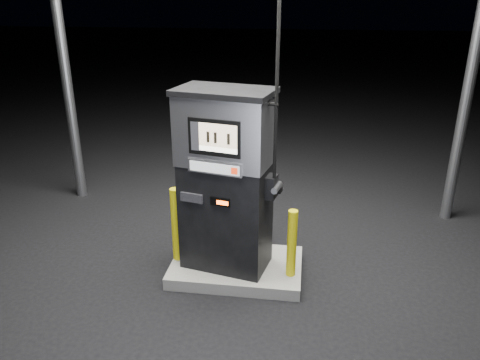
# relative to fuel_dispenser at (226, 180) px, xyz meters

# --- Properties ---
(ground) EXTENTS (80.00, 80.00, 0.00)m
(ground) POSITION_rel_fuel_dispenser_xyz_m (0.12, 0.03, -1.26)
(ground) COLOR black
(ground) RESTS_ON ground
(pump_island) EXTENTS (1.60, 1.00, 0.15)m
(pump_island) POSITION_rel_fuel_dispenser_xyz_m (0.12, 0.03, -1.18)
(pump_island) COLOR #61615D
(pump_island) RESTS_ON ground
(fuel_dispenser) EXTENTS (1.25, 0.85, 4.48)m
(fuel_dispenser) POSITION_rel_fuel_dispenser_xyz_m (0.00, 0.00, 0.00)
(fuel_dispenser) COLOR black
(fuel_dispenser) RESTS_ON pump_island
(bollard_left) EXTENTS (0.15, 0.15, 0.95)m
(bollard_left) POSITION_rel_fuel_dispenser_xyz_m (-0.62, 0.02, -0.64)
(bollard_left) COLOR #CDBF0B
(bollard_left) RESTS_ON pump_island
(bollard_right) EXTENTS (0.12, 0.12, 0.84)m
(bollard_right) POSITION_rel_fuel_dispenser_xyz_m (0.79, -0.14, -0.69)
(bollard_right) COLOR #CDBF0B
(bollard_right) RESTS_ON pump_island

